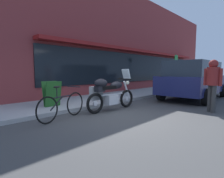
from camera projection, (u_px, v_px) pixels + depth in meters
The scene contains 9 objects.
ground_plane at pixel (119, 116), 5.40m from camera, with size 80.00×80.00×0.00m, color #3C3C3C.
storefront_building at pixel (138, 45), 12.49m from camera, with size 20.97×0.90×6.35m.
sidewalk_curb at pixel (172, 88), 13.65m from camera, with size 30.00×2.44×0.12m.
touring_motorcycle at pixel (109, 93), 6.05m from camera, with size 2.14×0.72×1.41m.
parked_bicycle at pixel (62, 106), 4.98m from camera, with size 1.71×0.60×0.94m.
parked_minivan at pixel (194, 79), 8.67m from camera, with size 4.80×2.22×1.78m.
pedestrian_walking at pixel (213, 79), 5.79m from camera, with size 0.42×0.56×1.70m.
sandwich_board_sign at pixel (52, 94), 6.21m from camera, with size 0.55×0.40×0.86m.
parking_sign_pole at pixel (176, 69), 12.11m from camera, with size 0.44×0.07×2.32m.
Camera 1 is at (-3.96, -3.52, 1.32)m, focal length 28.98 mm.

